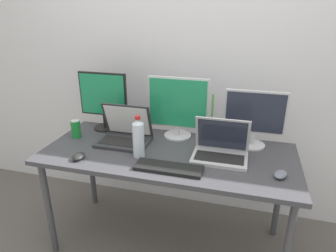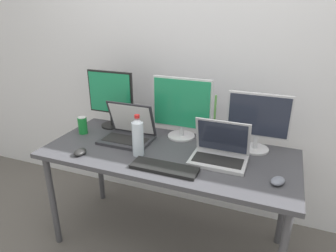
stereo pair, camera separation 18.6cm
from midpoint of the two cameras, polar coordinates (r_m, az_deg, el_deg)
name	(u,v)px [view 2 (the right image)]	position (r m, az deg, el deg)	size (l,w,h in m)	color
ground_plane	(168,241)	(2.37, 2.42, -21.19)	(16.00, 16.00, 0.00)	#5B5651
wall_back	(197,51)	(2.32, 7.91, 13.87)	(7.00, 0.08, 2.60)	silver
work_desk	(168,161)	(1.97, 2.73, -6.72)	(1.62, 0.70, 0.74)	#424247
monitor_left	(111,97)	(2.29, -8.59, 5.47)	(0.37, 0.18, 0.43)	black
monitor_center	(182,107)	(2.08, 5.26, 3.53)	(0.43, 0.19, 0.43)	silver
monitor_right	(258,120)	(1.99, 19.37, 1.00)	(0.39, 0.18, 0.38)	silver
laptop_silver	(128,132)	(2.09, -5.04, -1.13)	(0.34, 0.26, 0.26)	#2D2D33
laptop_secondary	(220,151)	(1.86, 12.71, -4.80)	(0.33, 0.24, 0.25)	#B7B7BC
keyboard_main	(164,168)	(1.74, 2.40, -8.05)	(0.39, 0.13, 0.02)	black
mouse_by_keyboard	(278,181)	(1.74, 23.16, -9.68)	(0.06, 0.10, 0.03)	slate
mouse_by_laptop	(80,152)	(1.95, -13.81, -4.89)	(0.07, 0.10, 0.04)	black
water_bottle	(138,137)	(1.85, -2.91, -2.12)	(0.07, 0.07, 0.27)	silver
soda_can_near_keyboard	(83,125)	(2.25, -13.71, 0.09)	(0.07, 0.07, 0.13)	#197F33
bamboo_vase	(214,135)	(2.03, 11.29, -1.71)	(0.06, 0.06, 0.35)	#B2D1B7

